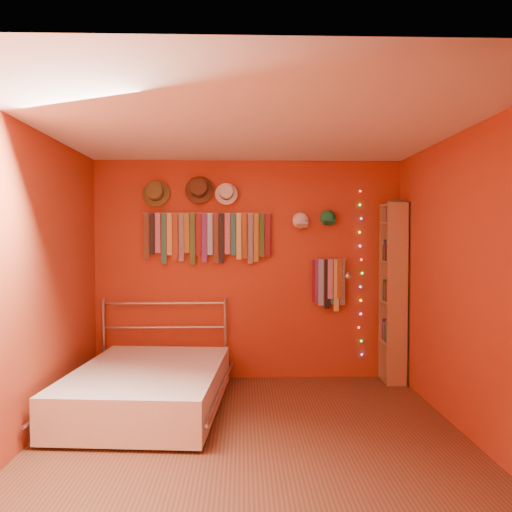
{
  "coord_description": "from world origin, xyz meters",
  "views": [
    {
      "loc": [
        -0.07,
        -3.97,
        1.61
      ],
      "look_at": [
        0.06,
        0.9,
        1.44
      ],
      "focal_mm": 35.0,
      "sensor_mm": 36.0,
      "label": 1
    }
  ],
  "objects": [
    {
      "name": "cap_white",
      "position": [
        0.59,
        1.7,
        1.81
      ],
      "size": [
        0.18,
        0.23,
        0.18
      ],
      "color": "white",
      "rests_on": "back_wall"
    },
    {
      "name": "right_wall",
      "position": [
        1.75,
        0.0,
        1.25
      ],
      "size": [
        0.02,
        3.5,
        2.5
      ],
      "primitive_type": "cube",
      "color": "#973D18",
      "rests_on": "ground"
    },
    {
      "name": "fedora_brown",
      "position": [
        -0.56,
        1.65,
        2.17
      ],
      "size": [
        0.32,
        0.17,
        0.31
      ],
      "rotation": [
        1.36,
        0.0,
        0.0
      ],
      "color": "#4D2E1B",
      "rests_on": "back_wall"
    },
    {
      "name": "fedora_olive",
      "position": [
        -1.04,
        1.65,
        2.12
      ],
      "size": [
        0.3,
        0.17,
        0.3
      ],
      "rotation": [
        1.36,
        0.0,
        0.0
      ],
      "color": "brown",
      "rests_on": "back_wall"
    },
    {
      "name": "reading_lamp",
      "position": [
        1.1,
        1.52,
        1.19
      ],
      "size": [
        0.07,
        0.29,
        0.09
      ],
      "color": "#A9A9AE",
      "rests_on": "back_wall"
    },
    {
      "name": "cap_green",
      "position": [
        0.9,
        1.7,
        1.84
      ],
      "size": [
        0.18,
        0.22,
        0.18
      ],
      "color": "#1C7E4A",
      "rests_on": "back_wall"
    },
    {
      "name": "fedora_white",
      "position": [
        -0.25,
        1.66,
        2.12
      ],
      "size": [
        0.25,
        0.14,
        0.25
      ],
      "rotation": [
        1.36,
        0.0,
        0.0
      ],
      "color": "white",
      "rests_on": "back_wall"
    },
    {
      "name": "bed",
      "position": [
        -0.95,
        0.68,
        0.22
      ],
      "size": [
        1.55,
        1.98,
        0.93
      ],
      "rotation": [
        0.0,
        0.0,
        -0.08
      ],
      "color": "#A9A9AE",
      "rests_on": "ground"
    },
    {
      "name": "small_tie_rack",
      "position": [
        0.92,
        1.69,
        1.12
      ],
      "size": [
        0.4,
        0.03,
        0.6
      ],
      "color": "#A9A9AE",
      "rests_on": "back_wall"
    },
    {
      "name": "ceiling",
      "position": [
        0.0,
        0.0,
        2.5
      ],
      "size": [
        3.5,
        3.5,
        0.02
      ],
      "primitive_type": "cube",
      "color": "white",
      "rests_on": "back_wall"
    },
    {
      "name": "left_wall",
      "position": [
        -1.75,
        0.0,
        1.25
      ],
      "size": [
        0.02,
        3.5,
        2.5
      ],
      "primitive_type": "cube",
      "color": "#973D18",
      "rests_on": "ground"
    },
    {
      "name": "fairy_lights",
      "position": [
        1.29,
        1.71,
        1.21
      ],
      "size": [
        0.06,
        0.02,
        1.9
      ],
      "color": "#FF3333",
      "rests_on": "back_wall"
    },
    {
      "name": "bookshelf",
      "position": [
        1.66,
        1.53,
        1.02
      ],
      "size": [
        0.25,
        0.34,
        2.0
      ],
      "color": "olive",
      "rests_on": "ground"
    },
    {
      "name": "back_wall",
      "position": [
        0.0,
        1.75,
        1.25
      ],
      "size": [
        3.5,
        0.02,
        2.5
      ],
      "primitive_type": "cube",
      "color": "#973D18",
      "rests_on": "ground"
    },
    {
      "name": "tie_rack",
      "position": [
        -0.46,
        1.69,
        1.65
      ],
      "size": [
        1.45,
        0.03,
        0.59
      ],
      "color": "#A9A9AE",
      "rests_on": "back_wall"
    },
    {
      "name": "ground",
      "position": [
        0.0,
        0.0,
        0.0
      ],
      "size": [
        3.5,
        3.5,
        0.0
      ],
      "primitive_type": "plane",
      "color": "#57301D",
      "rests_on": "ground"
    }
  ]
}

